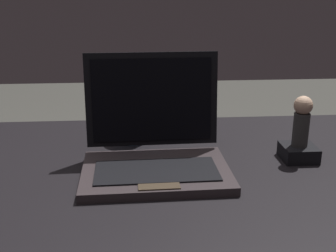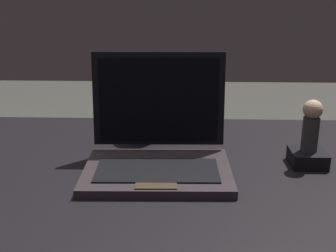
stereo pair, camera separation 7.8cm
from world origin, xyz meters
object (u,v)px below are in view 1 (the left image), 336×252
object	(u,v)px
figurine_stand	(298,152)
figurine	(302,119)
laptop_front	(155,148)
coffee_mug	(134,123)

from	to	relation	value
figurine_stand	figurine	xyz separation A→B (m)	(0.00, 0.00, 0.07)
figurine	laptop_front	bearing A→B (deg)	-174.25
laptop_front	coffee_mug	size ratio (longest dim) A/B	2.19
coffee_mug	laptop_front	bearing A→B (deg)	-76.72
coffee_mug	figurine	bearing A→B (deg)	-22.90
laptop_front	coffee_mug	distance (m)	0.18
laptop_front	figurine	bearing A→B (deg)	5.75
figurine_stand	figurine	world-z (taller)	figurine
figurine_stand	coffee_mug	xyz separation A→B (m)	(-0.35, 0.15, 0.03)
laptop_front	coffee_mug	xyz separation A→B (m)	(-0.04, 0.18, -0.01)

